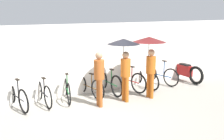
% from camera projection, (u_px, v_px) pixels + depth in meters
% --- Properties ---
extents(ground_plane, '(30.00, 30.00, 0.00)m').
position_uv_depth(ground_plane, '(107.00, 109.00, 7.62)').
color(ground_plane, gray).
extents(back_wall, '(15.59, 0.12, 2.51)m').
position_uv_depth(back_wall, '(84.00, 60.00, 8.82)').
color(back_wall, silver).
rests_on(back_wall, ground).
extents(parked_bicycle_1, '(0.55, 1.75, 1.10)m').
position_uv_depth(parked_bicycle_1, '(17.00, 96.00, 7.64)').
color(parked_bicycle_1, black).
rests_on(parked_bicycle_1, ground).
extents(parked_bicycle_2, '(0.44, 1.70, 0.97)m').
position_uv_depth(parked_bicycle_2, '(43.00, 92.00, 7.99)').
color(parked_bicycle_2, black).
rests_on(parked_bicycle_2, ground).
extents(parked_bicycle_3, '(0.50, 1.68, 1.04)m').
position_uv_depth(parked_bicycle_3, '(67.00, 89.00, 8.35)').
color(parked_bicycle_3, black).
rests_on(parked_bicycle_3, ground).
extents(parked_bicycle_4, '(0.55, 1.70, 0.98)m').
position_uv_depth(parked_bicycle_4, '(89.00, 86.00, 8.72)').
color(parked_bicycle_4, black).
rests_on(parked_bicycle_4, ground).
extents(parked_bicycle_5, '(0.44, 1.86, 0.97)m').
position_uv_depth(parked_bicycle_5, '(109.00, 82.00, 9.08)').
color(parked_bicycle_5, black).
rests_on(parked_bicycle_5, ground).
extents(parked_bicycle_6, '(0.57, 1.79, 1.04)m').
position_uv_depth(parked_bicycle_6, '(128.00, 80.00, 9.40)').
color(parked_bicycle_6, black).
rests_on(parked_bicycle_6, ground).
extents(parked_bicycle_7, '(0.44, 1.71, 1.10)m').
position_uv_depth(parked_bicycle_7, '(145.00, 78.00, 9.81)').
color(parked_bicycle_7, black).
rests_on(parked_bicycle_7, ground).
extents(parked_bicycle_8, '(0.59, 1.77, 1.03)m').
position_uv_depth(parked_bicycle_8, '(160.00, 75.00, 10.22)').
color(parked_bicycle_8, black).
rests_on(parked_bicycle_8, ground).
extents(pedestrian_leading, '(0.32, 0.32, 1.73)m').
position_uv_depth(pedestrian_leading, '(99.00, 75.00, 7.66)').
color(pedestrian_leading, '#9E4C1E').
rests_on(pedestrian_leading, ground).
extents(pedestrian_center, '(1.05, 1.05, 2.07)m').
position_uv_depth(pedestrian_center, '(124.00, 52.00, 8.02)').
color(pedestrian_center, '#B25619').
rests_on(pedestrian_center, ground).
extents(pedestrian_trailing, '(1.12, 1.12, 2.09)m').
position_uv_depth(pedestrian_trailing, '(150.00, 49.00, 8.36)').
color(pedestrian_trailing, '#B25619').
rests_on(pedestrian_trailing, ground).
extents(motorcycle, '(0.58, 2.02, 0.94)m').
position_uv_depth(motorcycle, '(185.00, 71.00, 10.66)').
color(motorcycle, black).
rests_on(motorcycle, ground).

